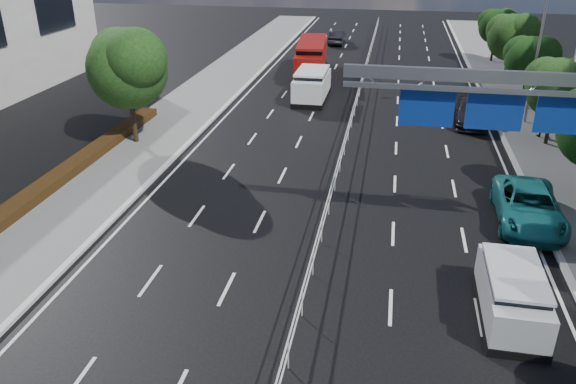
# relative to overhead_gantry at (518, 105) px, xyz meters

# --- Properties ---
(median_fence) EXTENTS (0.05, 85.00, 1.02)m
(median_fence) POSITION_rel_overhead_gantry_xyz_m (-6.74, 12.45, -5.08)
(median_fence) COLOR silver
(median_fence) RESTS_ON ground
(overhead_gantry) EXTENTS (10.24, 0.38, 7.45)m
(overhead_gantry) POSITION_rel_overhead_gantry_xyz_m (0.00, 0.00, 0.00)
(overhead_gantry) COLOR gray
(overhead_gantry) RESTS_ON ground
(streetlight_far) EXTENTS (2.78, 2.40, 9.00)m
(streetlight_far) POSITION_rel_overhead_gantry_xyz_m (3.76, 15.95, -0.40)
(streetlight_far) COLOR gray
(streetlight_far) RESTS_ON ground
(near_tree_back) EXTENTS (4.84, 4.51, 6.69)m
(near_tree_back) POSITION_rel_overhead_gantry_xyz_m (-18.68, 7.92, -1.00)
(near_tree_back) COLOR black
(near_tree_back) RESTS_ON ground
(far_tree_e) EXTENTS (3.63, 3.38, 5.13)m
(far_tree_e) POSITION_rel_overhead_gantry_xyz_m (4.51, 11.93, -2.05)
(far_tree_e) COLOR black
(far_tree_e) RESTS_ON ground
(far_tree_f) EXTENTS (3.52, 3.28, 5.02)m
(far_tree_f) POSITION_rel_overhead_gantry_xyz_m (4.50, 19.43, -2.12)
(far_tree_f) COLOR black
(far_tree_f) RESTS_ON ground
(far_tree_g) EXTENTS (3.96, 3.69, 5.45)m
(far_tree_g) POSITION_rel_overhead_gantry_xyz_m (4.51, 26.92, -1.85)
(far_tree_g) COLOR black
(far_tree_g) RESTS_ON ground
(far_tree_h) EXTENTS (3.41, 3.18, 4.91)m
(far_tree_h) POSITION_rel_overhead_gantry_xyz_m (4.50, 34.43, -2.18)
(far_tree_h) COLOR black
(far_tree_h) RESTS_ON ground
(white_minivan) EXTENTS (2.22, 5.09, 2.20)m
(white_minivan) POSITION_rel_overhead_gantry_xyz_m (-10.10, 18.84, -4.52)
(white_minivan) COLOR black
(white_minivan) RESTS_ON ground
(red_bus) EXTENTS (3.14, 9.80, 2.88)m
(red_bus) POSITION_rel_overhead_gantry_xyz_m (-11.25, 26.35, -4.10)
(red_bus) COLOR black
(red_bus) RESTS_ON ground
(near_car_silver) EXTENTS (2.43, 4.94, 1.62)m
(near_car_silver) POSITION_rel_overhead_gantry_xyz_m (-10.29, 20.91, -4.80)
(near_car_silver) COLOR #B2B3BA
(near_car_silver) RESTS_ON ground
(near_car_dark) EXTENTS (1.55, 4.36, 1.43)m
(near_car_dark) POSITION_rel_overhead_gantry_xyz_m (-10.62, 40.92, -4.89)
(near_car_dark) COLOR black
(near_car_dark) RESTS_ON ground
(silver_minivan) EXTENTS (1.82, 4.21, 1.74)m
(silver_minivan) POSITION_rel_overhead_gantry_xyz_m (-0.24, -4.87, -4.75)
(silver_minivan) COLOR black
(silver_minivan) RESTS_ON ground
(parked_car_teal) EXTENTS (2.74, 5.60, 1.53)m
(parked_car_teal) POSITION_rel_overhead_gantry_xyz_m (1.56, 1.95, -4.84)
(parked_car_teal) COLOR #186A6F
(parked_car_teal) RESTS_ON ground
(parked_car_dark) EXTENTS (2.27, 5.08, 1.45)m
(parked_car_dark) POSITION_rel_overhead_gantry_xyz_m (0.62, 15.41, -4.88)
(parked_car_dark) COLOR black
(parked_car_dark) RESTS_ON ground
(pedestrian_b) EXTENTS (1.07, 0.94, 1.86)m
(pedestrian_b) POSITION_rel_overhead_gantry_xyz_m (4.47, 13.17, -4.54)
(pedestrian_b) COLOR gray
(pedestrian_b) RESTS_ON sidewalk_far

